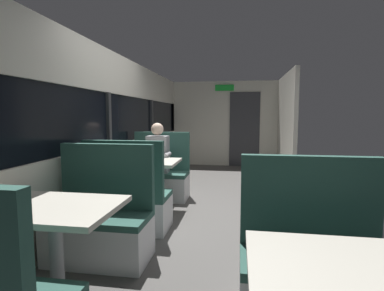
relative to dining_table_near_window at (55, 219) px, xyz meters
The scene contains 12 objects.
ground_plane 2.36m from the dining_table_near_window, 66.82° to the left, with size 3.30×9.20×0.02m, color #514F4C.
carriage_window_panel_left 2.21m from the dining_table_near_window, 104.90° to the left, with size 0.09×8.48×2.30m.
carriage_end_bulkhead 6.38m from the dining_table_near_window, 81.37° to the left, with size 2.90×0.11×2.30m.
carriage_aisle_panel_right 5.63m from the dining_table_near_window, 65.26° to the left, with size 0.08×2.40×2.30m, color beige.
dining_table_near_window is the anchor object (origin of this frame).
bench_near_window_facing_entry 0.77m from the dining_table_near_window, 90.00° to the left, with size 0.95×0.50×1.10m.
dining_table_mid_window 2.13m from the dining_table_near_window, 90.00° to the left, with size 0.90×0.70×0.74m.
bench_mid_window_facing_end 1.47m from the dining_table_near_window, 90.00° to the left, with size 0.95×0.50×1.10m.
bench_mid_window_facing_entry 2.85m from the dining_table_near_window, 90.00° to the left, with size 0.95×0.50×1.10m.
dining_table_front_aisle 1.89m from the dining_table_near_window, 18.53° to the right, with size 0.90×0.70×0.74m.
bench_front_aisle_facing_entry 1.82m from the dining_table_near_window, ahead, with size 0.95×0.50×1.10m.
seated_passenger 2.76m from the dining_table_near_window, 90.00° to the left, with size 0.47×0.55×1.26m.
Camera 1 is at (0.40, -3.96, 1.38)m, focal length 27.66 mm.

